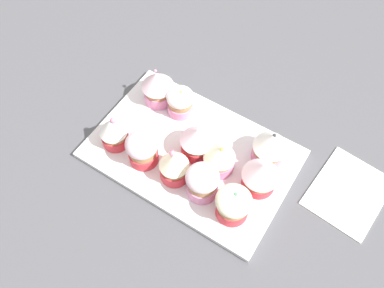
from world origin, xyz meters
TOP-DOWN VIEW (x-y plane):
  - ground_plane at (0.00, 0.00)cm, footprint 180.00×180.00cm
  - baking_tray at (0.00, 0.00)cm, footprint 38.29×25.17cm
  - cupcake_0 at (-13.66, -5.94)cm, footprint 5.38×5.38cm
  - cupcake_1 at (-6.84, -6.13)cm, footprint 6.03×6.03cm
  - cupcake_2 at (-0.30, -5.92)cm, footprint 5.47×5.47cm
  - cupcake_3 at (5.92, -5.92)cm, footprint 5.97×5.97cm
  - cupcake_4 at (12.47, -6.61)cm, footprint 6.29×6.29cm
  - cupcake_5 at (0.70, 0.71)cm, footprint 6.42×6.42cm
  - cupcake_6 at (5.85, -0.18)cm, footprint 5.87×5.87cm
  - cupcake_7 at (13.86, 0.68)cm, footprint 6.74×6.74cm
  - cupcake_8 at (-12.71, 7.17)cm, footprint 6.57×6.57cm
  - cupcake_9 at (-7.26, 7.07)cm, footprint 5.42×5.42cm
  - cupcake_10 at (12.65, 6.73)cm, footprint 6.52×6.52cm
  - napkin at (28.56, 8.81)cm, footprint 13.61×16.17cm

SIDE VIEW (x-z plane):
  - ground_plane at x=0.00cm, z-range -3.00..0.00cm
  - napkin at x=28.56cm, z-range 0.00..0.60cm
  - baking_tray at x=0.00cm, z-range 0.00..1.20cm
  - cupcake_9 at x=-7.26cm, z-range 1.12..7.61cm
  - cupcake_6 at x=5.85cm, z-range 1.10..8.12cm
  - cupcake_4 at x=12.47cm, z-range 1.25..8.18cm
  - cupcake_2 at x=-0.30cm, z-range 1.06..8.64cm
  - cupcake_5 at x=0.70cm, z-range 1.28..8.47cm
  - cupcake_3 at x=5.92cm, z-range 1.35..8.50cm
  - cupcake_0 at x=-13.66cm, z-range 1.08..8.85cm
  - cupcake_7 at x=13.86cm, z-range 1.38..8.58cm
  - cupcake_1 at x=-6.84cm, z-range 1.33..8.69cm
  - cupcake_10 at x=12.65cm, z-range 1.21..8.95cm
  - cupcake_8 at x=-12.71cm, z-range 1.30..9.51cm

